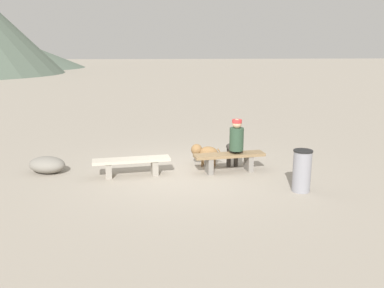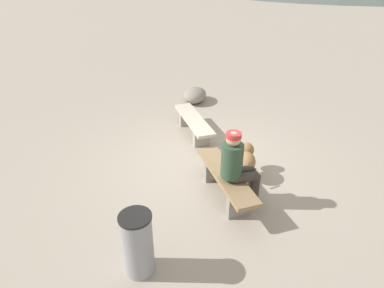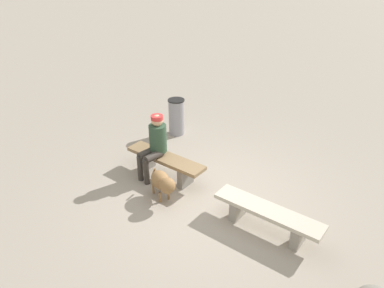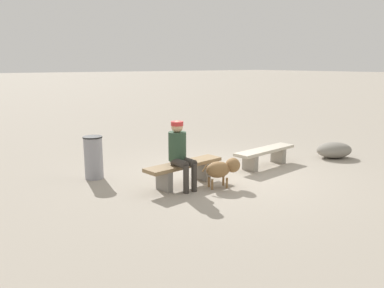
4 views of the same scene
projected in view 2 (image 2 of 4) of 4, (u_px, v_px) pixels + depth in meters
ground at (205, 164)px, 6.41m from camera, size 210.00×210.00×0.06m
bench_left at (194, 123)px, 7.34m from camera, size 1.86×0.64×0.42m
bench_right at (226, 180)px, 5.30m from camera, size 1.79×0.63×0.46m
seated_person at (237, 163)px, 4.96m from camera, size 0.35×0.64×1.31m
dog at (247, 158)px, 5.83m from camera, size 0.77×0.46×0.57m
trash_bin at (138, 244)px, 3.91m from camera, size 0.40×0.40×0.90m
boulder at (195, 95)px, 9.25m from camera, size 1.11×0.95×0.40m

